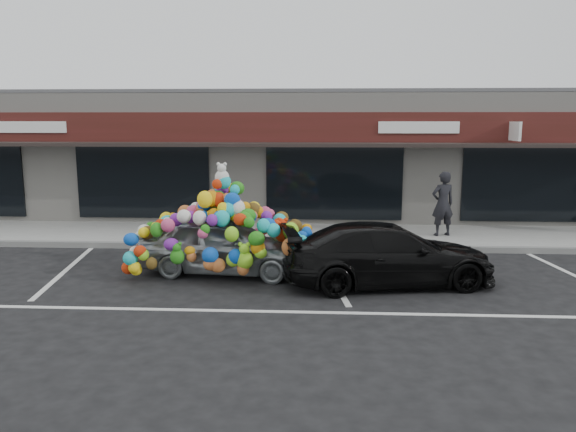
{
  "coord_description": "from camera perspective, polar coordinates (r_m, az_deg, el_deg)",
  "views": [
    {
      "loc": [
        2.53,
        -11.86,
        3.4
      ],
      "look_at": [
        1.8,
        1.4,
        1.1
      ],
      "focal_mm": 35.0,
      "sensor_mm": 36.0,
      "label": 1
    }
  ],
  "objects": [
    {
      "name": "lane_line",
      "position": [
        10.16,
        -0.02,
        -9.71
      ],
      "size": [
        14.0,
        0.12,
        0.01
      ],
      "primitive_type": "cube",
      "color": "silver",
      "rests_on": "ground"
    },
    {
      "name": "pedestrian_a",
      "position": [
        16.3,
        15.44,
        1.21
      ],
      "size": [
        0.76,
        0.61,
        1.82
      ],
      "primitive_type": "imported",
      "rotation": [
        0.0,
        0.0,
        3.43
      ],
      "color": "#232329",
      "rests_on": "sidewalk"
    },
    {
      "name": "parking_stripe_left",
      "position": [
        13.78,
        -21.63,
        -5.15
      ],
      "size": [
        0.73,
        4.37,
        0.01
      ],
      "primitive_type": "cube",
      "rotation": [
        0.0,
        0.0,
        0.14
      ],
      "color": "silver",
      "rests_on": "ground"
    },
    {
      "name": "ground",
      "position": [
        12.59,
        -8.6,
        -5.95
      ],
      "size": [
        90.0,
        90.0,
        0.0
      ],
      "primitive_type": "plane",
      "color": "black",
      "rests_on": "ground"
    },
    {
      "name": "kerb",
      "position": [
        14.95,
        -6.67,
        -3.08
      ],
      "size": [
        26.0,
        0.18,
        0.16
      ],
      "primitive_type": "cube",
      "color": "slate",
      "rests_on": "ground"
    },
    {
      "name": "toy_car",
      "position": [
        12.52,
        -6.48,
        -2.24
      ],
      "size": [
        2.76,
        4.21,
        2.35
      ],
      "rotation": [
        0.0,
        0.0,
        1.46
      ],
      "color": "#B4BABF",
      "rests_on": "ground"
    },
    {
      "name": "black_sedan",
      "position": [
        11.81,
        10.11,
        -3.86
      ],
      "size": [
        2.52,
        4.64,
        1.28
      ],
      "primitive_type": "imported",
      "rotation": [
        0.0,
        0.0,
        1.74
      ],
      "color": "black",
      "rests_on": "ground"
    },
    {
      "name": "sidewalk",
      "position": [
        16.4,
        -5.78,
        -1.91
      ],
      "size": [
        26.0,
        3.0,
        0.15
      ],
      "primitive_type": "cube",
      "color": "gray",
      "rests_on": "ground"
    },
    {
      "name": "shop_building",
      "position": [
        20.49,
        -3.96,
        6.35
      ],
      "size": [
        24.0,
        7.2,
        4.31
      ],
      "color": "beige",
      "rests_on": "ground"
    },
    {
      "name": "parking_stripe_mid",
      "position": [
        12.53,
        4.3,
        -5.93
      ],
      "size": [
        0.73,
        4.37,
        0.01
      ],
      "primitive_type": "cube",
      "rotation": [
        0.0,
        0.0,
        0.14
      ],
      "color": "silver",
      "rests_on": "ground"
    }
  ]
}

